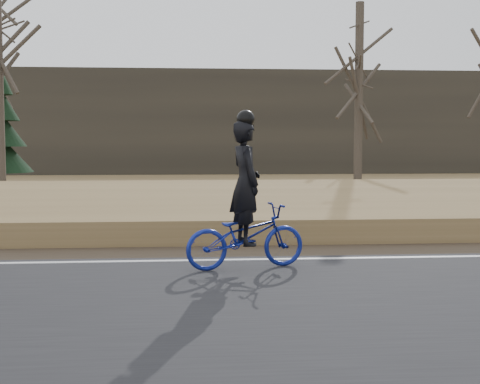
{
  "coord_description": "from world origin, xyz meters",
  "views": [
    {
      "loc": [
        0.88,
        -10.05,
        1.91
      ],
      "look_at": [
        1.74,
        0.5,
        1.1
      ],
      "focal_mm": 50.0,
      "sensor_mm": 36.0,
      "label": 1
    }
  ],
  "objects": [
    {
      "name": "edge_line",
      "position": [
        0.0,
        0.2,
        0.07
      ],
      "size": [
        120.0,
        0.12,
        0.01
      ],
      "primitive_type": "cube",
      "color": "silver",
      "rests_on": "road"
    },
    {
      "name": "shoulder",
      "position": [
        0.0,
        1.2,
        0.02
      ],
      "size": [
        120.0,
        1.6,
        0.04
      ],
      "primitive_type": "cube",
      "color": "#473A2B",
      "rests_on": "ground"
    },
    {
      "name": "ballast",
      "position": [
        0.0,
        8.0,
        0.23
      ],
      "size": [
        120.0,
        3.0,
        0.45
      ],
      "primitive_type": "cube",
      "color": "slate",
      "rests_on": "ground"
    },
    {
      "name": "railroad",
      "position": [
        0.0,
        8.0,
        0.53
      ],
      "size": [
        120.0,
        2.4,
        0.29
      ],
      "color": "black",
      "rests_on": "ballast"
    },
    {
      "name": "treeline_backdrop",
      "position": [
        0.0,
        30.0,
        3.0
      ],
      "size": [
        120.0,
        4.0,
        6.0
      ],
      "primitive_type": "cube",
      "color": "#383328",
      "rests_on": "ground"
    },
    {
      "name": "ground",
      "position": [
        0.0,
        0.0,
        0.0
      ],
      "size": [
        120.0,
        120.0,
        0.0
      ],
      "primitive_type": "plane",
      "color": "olive",
      "rests_on": "ground"
    },
    {
      "name": "bare_tree_center",
      "position": [
        8.27,
        18.16,
        3.89
      ],
      "size": [
        0.36,
        0.36,
        7.78
      ],
      "primitive_type": "cylinder",
      "color": "#4B4337",
      "rests_on": "ground"
    },
    {
      "name": "cyclist",
      "position": [
        1.74,
        -0.48,
        0.8
      ],
      "size": [
        1.88,
        1.04,
        2.29
      ],
      "rotation": [
        0.0,
        0.0,
        1.82
      ],
      "color": "navy",
      "rests_on": "road"
    },
    {
      "name": "embankment",
      "position": [
        0.0,
        4.2,
        0.22
      ],
      "size": [
        120.0,
        5.0,
        0.44
      ],
      "primitive_type": "cube",
      "color": "olive",
      "rests_on": "ground"
    },
    {
      "name": "road",
      "position": [
        0.0,
        -2.5,
        0.03
      ],
      "size": [
        120.0,
        6.0,
        0.06
      ],
      "primitive_type": "cube",
      "color": "black",
      "rests_on": "ground"
    }
  ]
}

